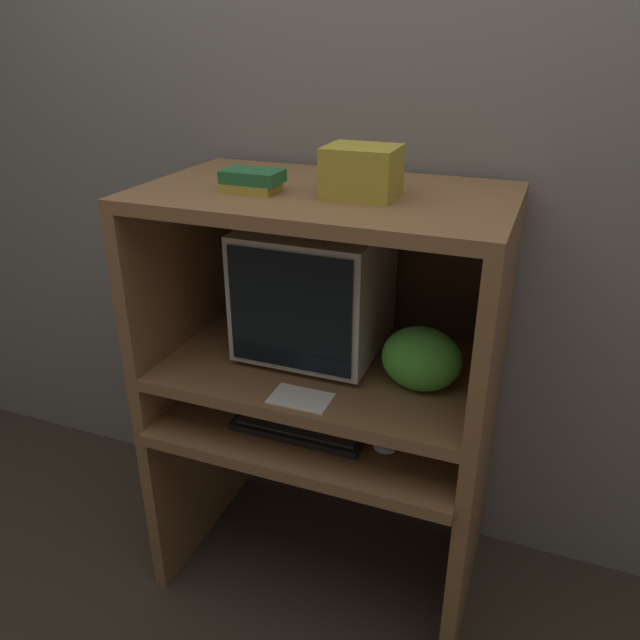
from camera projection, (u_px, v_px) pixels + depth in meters
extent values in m
plane|color=#3D3328|center=(290.00, 630.00, 1.92)|extent=(12.00, 12.00, 0.00)
cube|color=gray|center=(366.00, 166.00, 1.93)|extent=(6.00, 0.06, 2.60)
cube|color=brown|center=(200.00, 458.00, 2.20)|extent=(0.04, 0.59, 0.63)
cube|color=brown|center=(469.00, 528.00, 1.89)|extent=(0.04, 0.59, 0.63)
cube|color=brown|center=(307.00, 440.00, 1.80)|extent=(0.90, 0.35, 0.04)
cube|color=brown|center=(190.00, 358.00, 2.03)|extent=(0.04, 0.59, 0.17)
cube|color=brown|center=(483.00, 417.00, 1.72)|extent=(0.04, 0.59, 0.17)
cube|color=brown|center=(325.00, 366.00, 1.85)|extent=(0.90, 0.59, 0.04)
cube|color=brown|center=(180.00, 260.00, 1.89)|extent=(0.04, 0.59, 0.51)
cube|color=brown|center=(498.00, 305.00, 1.58)|extent=(0.04, 0.59, 0.51)
cube|color=brown|center=(325.00, 197.00, 1.63)|extent=(0.90, 0.59, 0.04)
cube|color=#48321E|center=(357.00, 250.00, 1.97)|extent=(0.90, 0.01, 0.51)
cylinder|color=beige|center=(316.00, 346.00, 1.90)|extent=(0.21, 0.21, 0.02)
cube|color=beige|center=(316.00, 287.00, 1.82)|extent=(0.39, 0.38, 0.37)
cube|color=black|center=(290.00, 312.00, 1.66)|extent=(0.35, 0.01, 0.33)
cube|color=black|center=(300.00, 427.00, 1.81)|extent=(0.39, 0.15, 0.02)
cube|color=#333335|center=(300.00, 423.00, 1.80)|extent=(0.36, 0.12, 0.01)
ellipsoid|color=#B7B7B7|center=(384.00, 448.00, 1.71)|extent=(0.06, 0.04, 0.03)
ellipsoid|color=green|center=(421.00, 359.00, 1.66)|extent=(0.22, 0.16, 0.18)
cube|color=gold|center=(251.00, 187.00, 1.61)|extent=(0.14, 0.09, 0.02)
cube|color=#236638|center=(253.00, 176.00, 1.60)|extent=(0.15, 0.10, 0.03)
cube|color=white|center=(301.00, 398.00, 1.65)|extent=(0.16, 0.10, 0.00)
cube|color=gold|center=(362.00, 172.00, 1.54)|extent=(0.18, 0.15, 0.12)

